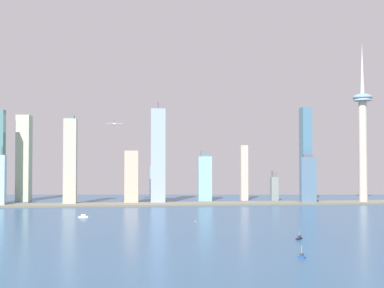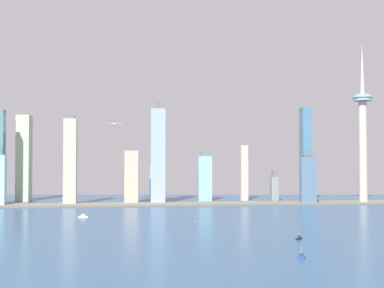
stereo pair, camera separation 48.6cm
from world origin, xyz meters
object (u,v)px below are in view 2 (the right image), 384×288
object	(u,v)px
skyscraper_0	(244,173)
boat_0	(301,256)
observation_tower	(363,128)
skyscraper_5	(306,155)
skyscraper_2	(70,161)
skyscraper_1	(158,156)
skyscraper_11	(132,177)
airplane	(114,124)
skyscraper_7	(24,158)
skyscraper_4	(205,178)
skyscraper_10	(274,188)
skyscraper_6	(308,180)
skyscraper_3	(2,181)
skyscraper_8	(156,183)
channel_buoy_0	(195,221)
boat_4	(83,217)
boat_2	(299,238)

from	to	relation	value
skyscraper_0	boat_0	distance (m)	495.72
observation_tower	skyscraper_5	size ratio (longest dim) A/B	1.67
skyscraper_2	skyscraper_1	bearing A→B (deg)	3.83
skyscraper_11	skyscraper_1	bearing A→B (deg)	-4.97
airplane	skyscraper_11	bearing A→B (deg)	-93.78
skyscraper_7	skyscraper_4	bearing A→B (deg)	-4.81
skyscraper_10	skyscraper_11	distance (m)	260.29
skyscraper_0	skyscraper_4	world-z (taller)	skyscraper_0
skyscraper_2	skyscraper_6	world-z (taller)	skyscraper_2
skyscraper_4	airplane	bearing A→B (deg)	-167.13
skyscraper_3	airplane	distance (m)	205.92
skyscraper_7	skyscraper_8	size ratio (longest dim) A/B	2.44
skyscraper_11	skyscraper_10	bearing A→B (deg)	4.58
skyscraper_0	skyscraper_7	distance (m)	407.64
skyscraper_6	skyscraper_10	size ratio (longest dim) A/B	1.54
skyscraper_3	channel_buoy_0	world-z (taller)	skyscraper_3
skyscraper_10	channel_buoy_0	distance (m)	306.48
skyscraper_5	skyscraper_0	bearing A→B (deg)	156.32
airplane	skyscraper_3	bearing A→B (deg)	92.21
skyscraper_11	channel_buoy_0	xyz separation A→B (m)	(89.24, -233.67, -45.18)
skyscraper_5	skyscraper_8	distance (m)	275.09
skyscraper_11	boat_4	xyz separation A→B (m)	(-56.48, -183.89, -44.32)
airplane	skyscraper_10	bearing A→B (deg)	-91.49
skyscraper_0	skyscraper_2	bearing A→B (deg)	-170.05
skyscraper_4	airplane	xyz separation A→B (m)	(-162.71, -37.17, 95.30)
skyscraper_4	airplane	size ratio (longest dim) A/B	3.13
airplane	boat_0	bearing A→B (deg)	-163.45
observation_tower	skyscraper_10	distance (m)	187.99
skyscraper_0	skyscraper_4	distance (m)	74.72
observation_tower	skyscraper_1	distance (m)	363.07
skyscraper_0	skyscraper_11	world-z (taller)	skyscraper_0
boat_0	boat_4	bearing A→B (deg)	-4.08
skyscraper_3	boat_0	xyz separation A→B (m)	(365.12, -423.63, -40.79)
skyscraper_1	skyscraper_8	world-z (taller)	skyscraper_1
skyscraper_6	boat_4	size ratio (longest dim) A/B	6.32
boat_2	skyscraper_8	bearing A→B (deg)	63.98
skyscraper_1	skyscraper_4	distance (m)	103.32
skyscraper_8	airplane	size ratio (longest dim) A/B	2.21
skyscraper_1	airplane	bearing A→B (deg)	177.81
boat_2	skyscraper_3	bearing A→B (deg)	94.49
observation_tower	boat_4	distance (m)	503.53
skyscraper_4	boat_4	xyz separation A→B (m)	(-188.89, -219.99, -41.12)
skyscraper_2	boat_4	size ratio (longest dim) A/B	11.25
skyscraper_0	skyscraper_6	world-z (taller)	skyscraper_0
observation_tower	skyscraper_8	bearing A→B (deg)	168.93
skyscraper_5	airplane	size ratio (longest dim) A/B	5.82
skyscraper_0	boat_4	world-z (taller)	skyscraper_0
observation_tower	skyscraper_3	distance (m)	621.91
observation_tower	skyscraper_2	size ratio (longest dim) A/B	1.87
skyscraper_8	channel_buoy_0	size ratio (longest dim) A/B	42.82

